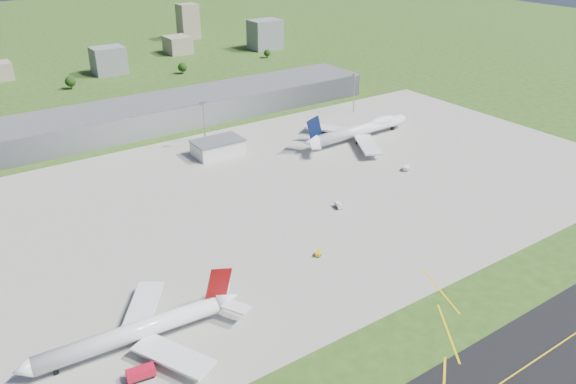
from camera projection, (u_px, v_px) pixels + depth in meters
ground at (165, 132)px, 340.98m from camera, size 1400.00×1400.00×0.00m
apron at (278, 194)px, 264.55m from camera, size 360.00×190.00×0.08m
terminal at (154, 114)px, 348.79m from camera, size 300.00×42.00×15.00m
ops_building at (218, 148)px, 307.26m from camera, size 26.00×16.00×8.00m
mast_center at (204, 117)px, 312.34m from camera, size 3.50×2.00×25.90m
mast_east at (355, 86)px, 368.17m from camera, size 3.50×2.00×25.90m
airliner_red_twin at (139, 331)px, 169.56m from camera, size 68.59×53.35×18.81m
airliner_blue_quad at (361, 130)px, 327.77m from camera, size 80.56×63.25×21.06m
fire_truck at (141, 374)px, 158.12m from camera, size 8.38×4.16×3.56m
tug_yellow at (318, 254)px, 216.13m from camera, size 3.70×3.40×1.64m
van_white_near at (339, 206)px, 251.62m from camera, size 3.27×5.04×2.40m
van_white_far at (406, 168)px, 288.94m from camera, size 5.16×4.32×2.44m
bldg_c at (109, 60)px, 464.82m from camera, size 26.00×20.00×22.00m
bldg_ce at (178, 45)px, 536.37m from camera, size 22.00×24.00×16.00m
bldg_e at (265, 34)px, 552.11m from camera, size 30.00×22.00×28.00m
bldg_tall_e at (188, 21)px, 596.72m from camera, size 20.00×18.00×36.00m
tree_c at (70, 81)px, 424.57m from camera, size 8.10×8.10×9.90m
tree_e at (182, 67)px, 466.68m from camera, size 7.65×7.65×9.35m
tree_far_e at (267, 53)px, 520.20m from camera, size 6.30×6.30×7.70m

